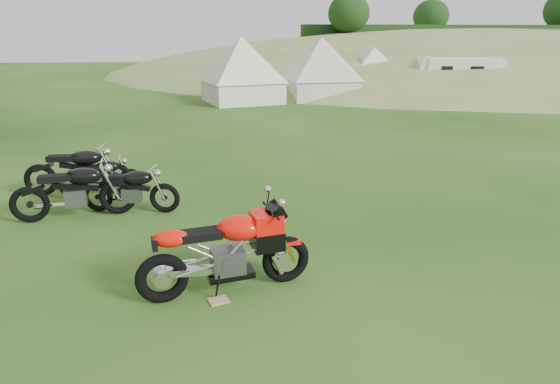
{
  "coord_description": "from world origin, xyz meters",
  "views": [
    {
      "loc": [
        -1.04,
        -6.18,
        3.2
      ],
      "look_at": [
        -0.32,
        0.4,
        1.0
      ],
      "focal_mm": 30.0,
      "sensor_mm": 36.0,
      "label": 1
    }
  ],
  "objects_px": {
    "sport_motorcycle": "(226,246)",
    "plywood_board": "(219,301)",
    "tent_right": "(373,70)",
    "caravan": "(458,77)",
    "vintage_moto_a": "(73,190)",
    "vintage_moto_d": "(77,169)",
    "tent_mid": "(321,71)",
    "vintage_moto_b": "(130,188)",
    "vintage_moto_c": "(101,176)",
    "tent_left": "(242,72)"
  },
  "relations": [
    {
      "from": "vintage_moto_c",
      "to": "vintage_moto_d",
      "type": "relative_size",
      "value": 0.76
    },
    {
      "from": "vintage_moto_c",
      "to": "tent_mid",
      "type": "height_order",
      "value": "tent_mid"
    },
    {
      "from": "vintage_moto_b",
      "to": "caravan",
      "type": "relative_size",
      "value": 0.4
    },
    {
      "from": "sport_motorcycle",
      "to": "vintage_moto_c",
      "type": "bearing_deg",
      "value": 108.9
    },
    {
      "from": "vintage_moto_a",
      "to": "caravan",
      "type": "xyz_separation_m",
      "value": [
        15.58,
        16.95,
        0.52
      ]
    },
    {
      "from": "tent_right",
      "to": "caravan",
      "type": "xyz_separation_m",
      "value": [
        4.05,
        -2.59,
        -0.24
      ]
    },
    {
      "from": "tent_mid",
      "to": "vintage_moto_b",
      "type": "bearing_deg",
      "value": -118.13
    },
    {
      "from": "sport_motorcycle",
      "to": "vintage_moto_a",
      "type": "height_order",
      "value": "sport_motorcycle"
    },
    {
      "from": "tent_mid",
      "to": "caravan",
      "type": "bearing_deg",
      "value": -4.4
    },
    {
      "from": "vintage_moto_b",
      "to": "vintage_moto_c",
      "type": "relative_size",
      "value": 1.12
    },
    {
      "from": "vintage_moto_d",
      "to": "tent_mid",
      "type": "distance_m",
      "value": 17.43
    },
    {
      "from": "plywood_board",
      "to": "vintage_moto_c",
      "type": "xyz_separation_m",
      "value": [
        -2.51,
        4.51,
        0.42
      ]
    },
    {
      "from": "vintage_moto_b",
      "to": "tent_left",
      "type": "xyz_separation_m",
      "value": [
        2.62,
        15.68,
        1.01
      ]
    },
    {
      "from": "tent_mid",
      "to": "tent_right",
      "type": "height_order",
      "value": "tent_mid"
    },
    {
      "from": "sport_motorcycle",
      "to": "tent_right",
      "type": "height_order",
      "value": "tent_right"
    },
    {
      "from": "tent_mid",
      "to": "sport_motorcycle",
      "type": "bearing_deg",
      "value": -110.0
    },
    {
      "from": "caravan",
      "to": "vintage_moto_d",
      "type": "bearing_deg",
      "value": -124.49
    },
    {
      "from": "vintage_moto_c",
      "to": "tent_mid",
      "type": "xyz_separation_m",
      "value": [
        7.65,
        15.45,
        1.05
      ]
    },
    {
      "from": "plywood_board",
      "to": "vintage_moto_d",
      "type": "xyz_separation_m",
      "value": [
        -2.99,
        4.57,
        0.55
      ]
    },
    {
      "from": "tent_right",
      "to": "caravan",
      "type": "relative_size",
      "value": 0.66
    },
    {
      "from": "plywood_board",
      "to": "caravan",
      "type": "bearing_deg",
      "value": 57.33
    },
    {
      "from": "tent_mid",
      "to": "vintage_moto_d",
      "type": "bearing_deg",
      "value": -123.53
    },
    {
      "from": "vintage_moto_c",
      "to": "caravan",
      "type": "relative_size",
      "value": 0.35
    },
    {
      "from": "vintage_moto_a",
      "to": "tent_mid",
      "type": "height_order",
      "value": "tent_mid"
    },
    {
      "from": "tent_left",
      "to": "tent_right",
      "type": "bearing_deg",
      "value": 8.11
    },
    {
      "from": "tent_right",
      "to": "sport_motorcycle",
      "type": "bearing_deg",
      "value": -108.66
    },
    {
      "from": "vintage_moto_a",
      "to": "tent_right",
      "type": "xyz_separation_m",
      "value": [
        11.52,
        19.54,
        0.76
      ]
    },
    {
      "from": "plywood_board",
      "to": "vintage_moto_b",
      "type": "distance_m",
      "value": 3.83
    },
    {
      "from": "tent_mid",
      "to": "caravan",
      "type": "distance_m",
      "value": 7.79
    },
    {
      "from": "tent_mid",
      "to": "tent_right",
      "type": "relative_size",
      "value": 1.13
    },
    {
      "from": "sport_motorcycle",
      "to": "plywood_board",
      "type": "height_order",
      "value": "sport_motorcycle"
    },
    {
      "from": "vintage_moto_c",
      "to": "tent_left",
      "type": "bearing_deg",
      "value": 64.37
    },
    {
      "from": "vintage_moto_a",
      "to": "vintage_moto_d",
      "type": "height_order",
      "value": "vintage_moto_d"
    },
    {
      "from": "vintage_moto_c",
      "to": "tent_right",
      "type": "xyz_separation_m",
      "value": [
        11.38,
        18.21,
        0.89
      ]
    },
    {
      "from": "vintage_moto_d",
      "to": "vintage_moto_a",
      "type": "bearing_deg",
      "value": -75.18
    },
    {
      "from": "sport_motorcycle",
      "to": "plywood_board",
      "type": "bearing_deg",
      "value": -126.87
    },
    {
      "from": "tent_left",
      "to": "caravan",
      "type": "distance_m",
      "value": 12.05
    },
    {
      "from": "tent_mid",
      "to": "caravan",
      "type": "relative_size",
      "value": 0.74
    },
    {
      "from": "sport_motorcycle",
      "to": "tent_right",
      "type": "bearing_deg",
      "value": 56.03
    },
    {
      "from": "vintage_moto_b",
      "to": "tent_mid",
      "type": "bearing_deg",
      "value": 76.93
    },
    {
      "from": "plywood_board",
      "to": "tent_right",
      "type": "distance_m",
      "value": 24.43
    },
    {
      "from": "sport_motorcycle",
      "to": "vintage_moto_a",
      "type": "distance_m",
      "value": 4.04
    },
    {
      "from": "sport_motorcycle",
      "to": "caravan",
      "type": "relative_size",
      "value": 0.48
    },
    {
      "from": "vintage_moto_a",
      "to": "tent_mid",
      "type": "distance_m",
      "value": 18.52
    },
    {
      "from": "plywood_board",
      "to": "tent_mid",
      "type": "distance_m",
      "value": 20.67
    },
    {
      "from": "vintage_moto_b",
      "to": "tent_right",
      "type": "xyz_separation_m",
      "value": [
        10.56,
        19.32,
        0.84
      ]
    },
    {
      "from": "tent_left",
      "to": "caravan",
      "type": "bearing_deg",
      "value": -11.48
    },
    {
      "from": "vintage_moto_c",
      "to": "caravan",
      "type": "xyz_separation_m",
      "value": [
        15.43,
        15.63,
        0.65
      ]
    },
    {
      "from": "vintage_moto_b",
      "to": "tent_mid",
      "type": "xyz_separation_m",
      "value": [
        6.84,
        16.56,
        1.0
      ]
    },
    {
      "from": "plywood_board",
      "to": "vintage_moto_d",
      "type": "bearing_deg",
      "value": 123.19
    }
  ]
}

